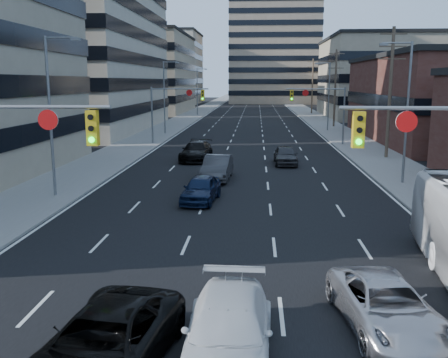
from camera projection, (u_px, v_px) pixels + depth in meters
name	position (u px, v px, depth m)	size (l,w,h in m)	color
road_surface	(253.00, 106.00, 135.77)	(18.00, 300.00, 0.02)	black
sidewalk_left	(211.00, 105.00, 136.49)	(5.00, 300.00, 0.15)	slate
sidewalk_right	(295.00, 106.00, 135.03)	(5.00, 300.00, 0.15)	slate
office_left_mid	(47.00, 24.00, 66.25)	(26.00, 34.00, 28.00)	#ADA089
office_left_far	(140.00, 74.00, 106.38)	(20.00, 30.00, 16.00)	gray
office_right_far	(387.00, 79.00, 91.71)	(22.00, 28.00, 14.00)	gray
apartment_tower	(275.00, 5.00, 149.38)	(26.00, 26.00, 58.00)	gray
bg_block_left	(158.00, 69.00, 145.42)	(24.00, 24.00, 20.00)	#ADA089
bg_block_right	(373.00, 83.00, 132.58)	(22.00, 22.00, 12.00)	gray
signal_far_left	(174.00, 103.00, 52.20)	(6.09, 0.33, 6.00)	slate
signal_far_right	(322.00, 104.00, 51.23)	(6.09, 0.33, 6.00)	slate
utility_pole_block	(390.00, 91.00, 41.85)	(2.20, 0.28, 11.00)	#4C3D2D
utility_pole_midblock	(335.00, 87.00, 71.22)	(2.20, 0.28, 11.00)	#4C3D2D
utility_pole_distant	(312.00, 85.00, 100.59)	(2.20, 0.28, 11.00)	#4C3D2D
streetlight_left_near	(52.00, 109.00, 27.75)	(2.03, 0.22, 9.00)	slate
streetlight_left_mid	(165.00, 94.00, 62.02)	(2.03, 0.22, 9.00)	slate
streetlight_left_far	(198.00, 89.00, 96.29)	(2.03, 0.22, 9.00)	slate
streetlight_right_near	(405.00, 106.00, 31.33)	(2.03, 0.22, 9.00)	slate
streetlight_right_far	(328.00, 93.00, 65.60)	(2.03, 0.22, 9.00)	slate
black_pickup	(105.00, 343.00, 11.30)	(2.48, 5.39, 1.50)	black
white_van	(228.00, 332.00, 11.84)	(2.09, 5.13, 1.49)	silver
silver_suv	(386.00, 306.00, 13.38)	(2.22, 4.82, 1.34)	#ABAAAF
sedan_blue	(201.00, 189.00, 27.59)	(1.72, 4.28, 1.46)	#0D1834
sedan_grey_center	(217.00, 168.00, 33.82)	(1.73, 4.95, 1.63)	#333335
sedan_black_far	(196.00, 151.00, 42.01)	(2.22, 5.46, 1.58)	black
sedan_grey_right	(285.00, 155.00, 39.98)	(1.79, 4.44, 1.51)	#313133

